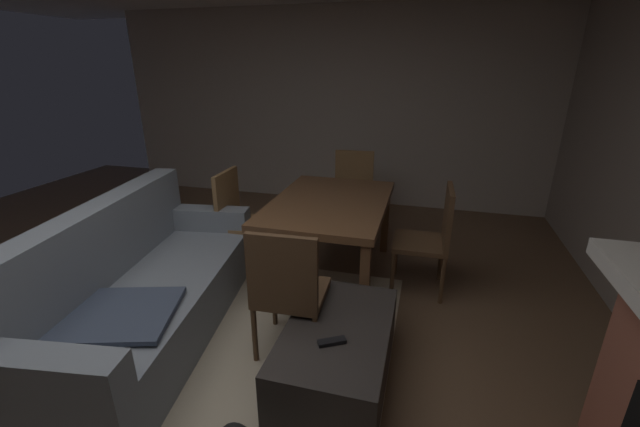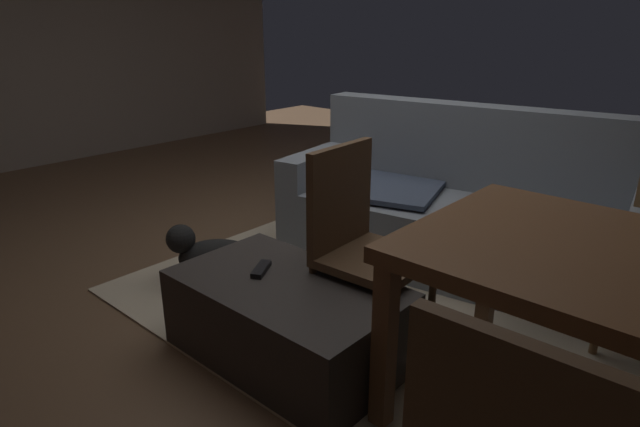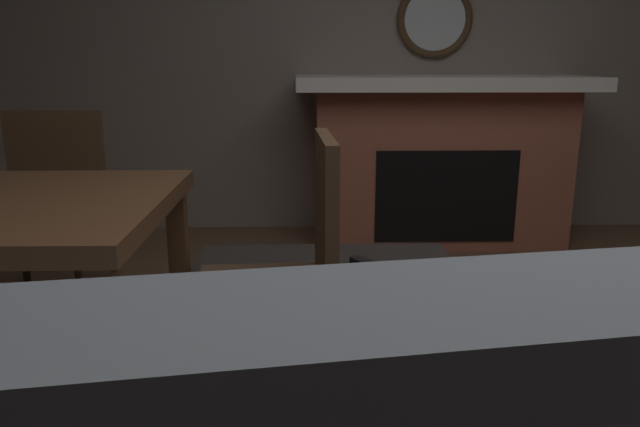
{
  "view_description": "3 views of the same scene",
  "coord_description": "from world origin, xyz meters",
  "views": [
    {
      "loc": [
        -1.45,
        -1.27,
        1.85
      ],
      "look_at": [
        1.11,
        -0.57,
        0.85
      ],
      "focal_mm": 22.29,
      "sensor_mm": 36.0,
      "label": 1
    },
    {
      "loc": [
        1.99,
        -2.32,
        1.46
      ],
      "look_at": [
        0.42,
        -0.57,
        0.61
      ],
      "focal_mm": 30.21,
      "sensor_mm": 36.0,
      "label": 2
    },
    {
      "loc": [
        0.55,
        1.33,
        1.16
      ],
      "look_at": [
        0.51,
        -0.55,
        0.67
      ],
      "focal_mm": 33.95,
      "sensor_mm": 36.0,
      "label": 3
    }
  ],
  "objects": [
    {
      "name": "small_dog",
      "position": [
        -0.36,
        -0.63,
        0.18
      ],
      "size": [
        0.49,
        0.48,
        0.32
      ],
      "color": "black",
      "rests_on": "ground"
    },
    {
      "name": "dining_chair_west",
      "position": [
        0.6,
        -0.5,
        0.52
      ],
      "size": [
        0.46,
        0.46,
        0.93
      ],
      "color": "#513823",
      "rests_on": "ground"
    },
    {
      "name": "area_rug",
      "position": [
        0.48,
        -0.16,
        0.01
      ],
      "size": [
        2.6,
        2.0,
        0.01
      ],
      "primitive_type": "cube",
      "color": "tan",
      "rests_on": "ground"
    },
    {
      "name": "ottoman_coffee_table",
      "position": [
        0.48,
        -0.85,
        0.19
      ],
      "size": [
        1.02,
        0.61,
        0.38
      ],
      "primitive_type": "cube",
      "color": "#2D2826",
      "rests_on": "ground"
    },
    {
      "name": "couch",
      "position": [
        0.56,
        0.59,
        0.33
      ],
      "size": [
        2.24,
        1.17,
        0.96
      ],
      "color": "slate",
      "rests_on": "ground"
    },
    {
      "name": "tv_remote",
      "position": [
        0.32,
        -0.86,
        0.39
      ],
      "size": [
        0.12,
        0.16,
        0.02
      ],
      "primitive_type": "cube",
      "rotation": [
        0.0,
        0.0,
        0.52
      ],
      "color": "black",
      "rests_on": "ottoman_coffee_table"
    },
    {
      "name": "dining_table",
      "position": [
        1.71,
        -0.5,
        0.66
      ],
      "size": [
        1.45,
        0.98,
        0.74
      ],
      "color": "brown",
      "rests_on": "ground"
    },
    {
      "name": "floor",
      "position": [
        0.0,
        0.0,
        0.0
      ],
      "size": [
        9.48,
        9.48,
        0.0
      ],
      "primitive_type": "plane",
      "color": "brown"
    },
    {
      "name": "wall_left",
      "position": [
        -3.95,
        0.0,
        1.28
      ],
      "size": [
        0.12,
        6.14,
        2.56
      ],
      "primitive_type": "cube",
      "color": "gray",
      "rests_on": "ground"
    }
  ]
}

